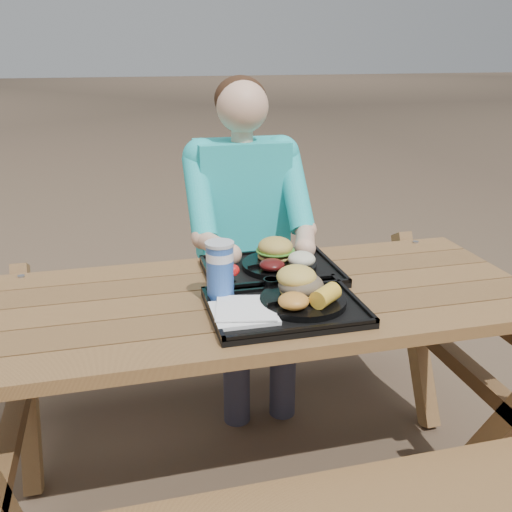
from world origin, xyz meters
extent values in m
plane|color=#999999|center=(0.00, 0.00, 0.00)|extent=(60.00, 60.00, 0.00)
cube|color=black|center=(0.05, -0.14, 0.76)|extent=(0.45, 0.35, 0.02)
cube|color=black|center=(0.09, 0.15, 0.76)|extent=(0.45, 0.35, 0.02)
cylinder|color=black|center=(0.11, -0.15, 0.78)|extent=(0.26, 0.26, 0.02)
cylinder|color=black|center=(0.12, 0.16, 0.78)|extent=(0.26, 0.26, 0.02)
cube|color=white|center=(-0.08, -0.18, 0.78)|extent=(0.18, 0.18, 0.02)
cylinder|color=#1544A2|center=(-0.12, -0.04, 0.85)|extent=(0.08, 0.08, 0.17)
cylinder|color=black|center=(0.05, -0.01, 0.79)|extent=(0.05, 0.05, 0.03)
cylinder|color=yellow|center=(0.12, -0.02, 0.79)|extent=(0.06, 0.06, 0.03)
ellipsoid|color=gold|center=(0.06, -0.21, 0.81)|extent=(0.09, 0.09, 0.05)
cube|color=black|center=(-0.07, 0.15, 0.77)|extent=(0.05, 0.17, 0.01)
ellipsoid|color=#4B0F0F|center=(0.08, 0.09, 0.81)|extent=(0.09, 0.09, 0.04)
ellipsoid|color=beige|center=(0.19, 0.10, 0.82)|extent=(0.09, 0.09, 0.05)
camera|label=1|loc=(-0.41, -1.62, 1.50)|focal=40.00mm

